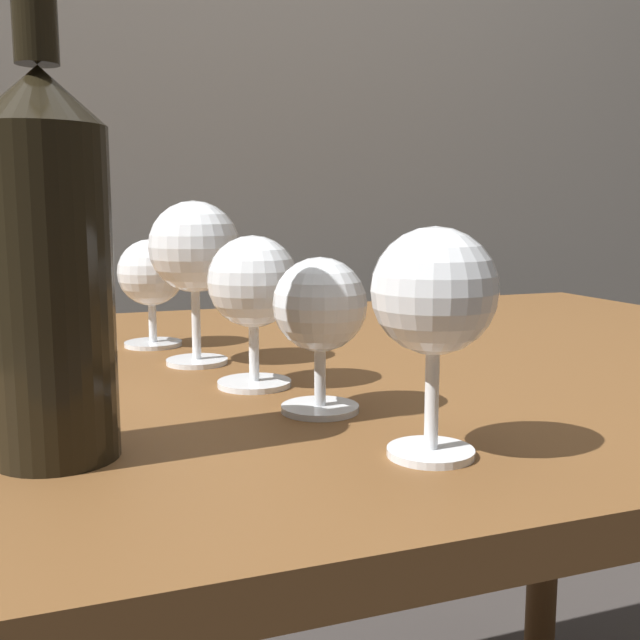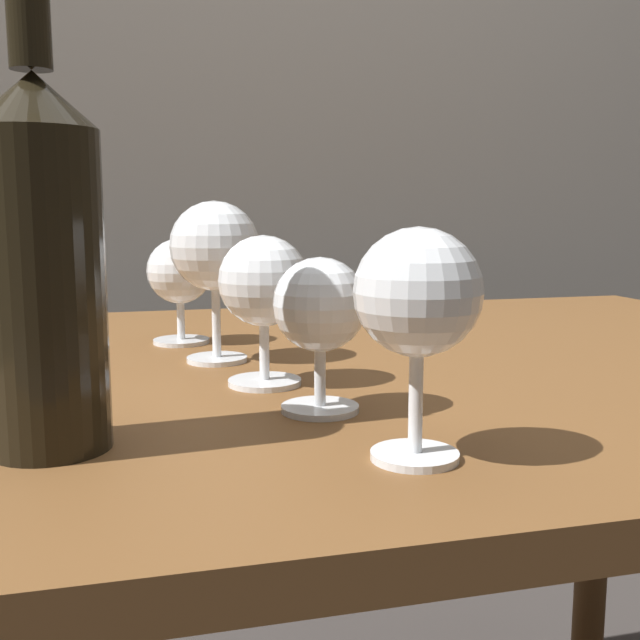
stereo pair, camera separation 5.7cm
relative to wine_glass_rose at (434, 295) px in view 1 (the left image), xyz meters
The scene contains 7 objects.
dining_table 0.37m from the wine_glass_rose, 78.34° to the left, with size 1.23×0.85×0.71m.
wine_glass_rose is the anchor object (origin of this frame).
wine_glass_port 0.13m from the wine_glass_rose, 103.51° to the left, with size 0.07×0.07×0.12m.
wine_glass_amber 0.23m from the wine_glass_rose, 103.98° to the left, with size 0.08×0.08×0.13m.
wine_glass_pinot 0.35m from the wine_glass_rose, 104.13° to the left, with size 0.09×0.09×0.16m.
wine_glass_cabernet 0.47m from the wine_glass_rose, 103.98° to the left, with size 0.07×0.07×0.12m.
wine_bottle 0.24m from the wine_glass_rose, 160.30° to the left, with size 0.08×0.08×0.33m.
Camera 1 is at (-0.29, -0.72, 0.86)m, focal length 42.12 mm.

